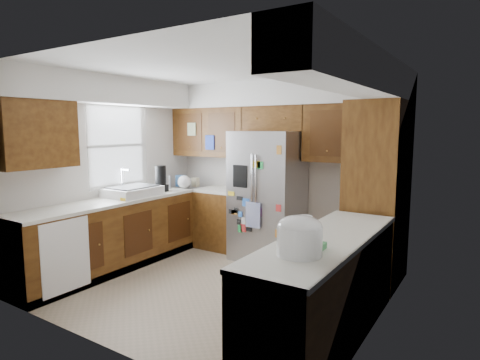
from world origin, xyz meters
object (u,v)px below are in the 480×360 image
(pantry, at_px, (377,193))
(rice_cooker, at_px, (300,235))
(paper_towel, at_px, (304,233))
(fridge, at_px, (268,196))

(pantry, xyz_separation_m, rice_cooker, (-0.00, -2.19, -0.00))
(rice_cooker, bearing_deg, paper_towel, 99.21)
(fridge, xyz_separation_m, rice_cooker, (1.50, -2.25, 0.17))
(pantry, relative_size, fridge, 1.19)
(paper_towel, bearing_deg, fridge, 125.03)
(pantry, bearing_deg, rice_cooker, -90.01)
(pantry, distance_m, paper_towel, 2.05)
(pantry, distance_m, fridge, 1.51)
(fridge, height_order, rice_cooker, fridge)
(fridge, xyz_separation_m, paper_towel, (1.48, -2.11, 0.15))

